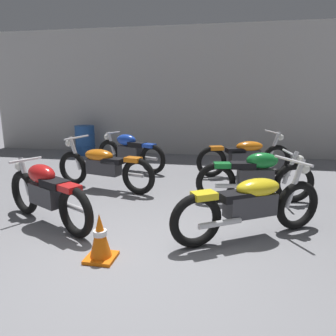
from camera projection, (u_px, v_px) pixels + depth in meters
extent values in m
plane|color=gray|center=(130.00, 259.00, 3.65)|extent=(60.00, 60.00, 0.00)
cube|color=#BCBAB7|center=(197.00, 92.00, 9.38)|extent=(12.75, 0.24, 3.60)
torus|color=black|center=(24.00, 192.00, 4.94)|extent=(0.64, 0.41, 0.67)
torus|color=black|center=(76.00, 212.00, 4.14)|extent=(0.64, 0.41, 0.67)
cylinder|color=silver|center=(25.00, 177.00, 4.84)|extent=(0.25, 0.18, 0.56)
cube|color=#38383D|center=(47.00, 195.00, 4.52)|extent=(0.62, 0.48, 0.28)
ellipsoid|color=red|center=(41.00, 174.00, 4.52)|extent=(0.59, 0.49, 0.26)
cube|color=black|center=(55.00, 183.00, 4.34)|extent=(0.47, 0.40, 0.10)
cube|color=red|center=(69.00, 188.00, 4.13)|extent=(0.34, 0.31, 0.08)
cylinder|color=silver|center=(26.00, 160.00, 4.74)|extent=(0.26, 0.44, 0.04)
sphere|color=white|center=(20.00, 166.00, 4.89)|extent=(0.14, 0.14, 0.14)
cylinder|color=silver|center=(73.00, 207.00, 4.39)|extent=(0.52, 0.32, 0.07)
torus|color=black|center=(73.00, 168.00, 6.51)|extent=(0.68, 0.27, 0.67)
torus|color=black|center=(138.00, 176.00, 5.88)|extent=(0.68, 0.27, 0.67)
cylinder|color=silver|center=(75.00, 153.00, 6.41)|extent=(0.28, 0.13, 0.66)
cube|color=#38383D|center=(104.00, 167.00, 6.17)|extent=(0.70, 0.39, 0.28)
ellipsoid|color=orange|center=(99.00, 155.00, 6.17)|extent=(0.66, 0.46, 0.22)
cube|color=black|center=(113.00, 161.00, 6.05)|extent=(0.45, 0.33, 0.10)
cube|color=orange|center=(133.00, 160.00, 5.86)|extent=(0.32, 0.26, 0.08)
cylinder|color=silver|center=(77.00, 138.00, 6.31)|extent=(0.20, 0.67, 0.04)
sphere|color=white|center=(69.00, 143.00, 6.42)|extent=(0.14, 0.14, 0.14)
cylinder|color=silver|center=(130.00, 174.00, 6.11)|extent=(0.55, 0.20, 0.07)
torus|color=black|center=(109.00, 153.00, 8.06)|extent=(0.67, 0.34, 0.67)
torus|color=black|center=(153.00, 159.00, 7.38)|extent=(0.67, 0.34, 0.67)
cylinder|color=silver|center=(111.00, 143.00, 7.96)|extent=(0.25, 0.15, 0.56)
cube|color=#38383D|center=(130.00, 152.00, 7.70)|extent=(0.62, 0.43, 0.28)
ellipsoid|color=blue|center=(126.00, 140.00, 7.69)|extent=(0.59, 0.45, 0.26)
cube|color=black|center=(137.00, 144.00, 7.54)|extent=(0.46, 0.37, 0.10)
cube|color=blue|center=(149.00, 146.00, 7.37)|extent=(0.33, 0.29, 0.08)
cylinder|color=silver|center=(113.00, 133.00, 7.87)|extent=(0.20, 0.46, 0.04)
sphere|color=white|center=(107.00, 137.00, 8.00)|extent=(0.14, 0.14, 0.14)
cylinder|color=silver|center=(147.00, 158.00, 7.63)|extent=(0.54, 0.26, 0.07)
torus|color=black|center=(297.00, 205.00, 4.39)|extent=(0.63, 0.45, 0.67)
torus|color=black|center=(196.00, 221.00, 3.87)|extent=(0.63, 0.45, 0.67)
cylinder|color=silver|center=(294.00, 184.00, 4.29)|extent=(0.27, 0.21, 0.66)
cube|color=#38383D|center=(250.00, 205.00, 4.10)|extent=(0.69, 0.56, 0.28)
ellipsoid|color=yellow|center=(258.00, 187.00, 4.09)|extent=(0.68, 0.59, 0.22)
cube|color=black|center=(236.00, 196.00, 4.00)|extent=(0.47, 0.42, 0.10)
cube|color=yellow|center=(204.00, 195.00, 3.83)|extent=(0.34, 0.32, 0.08)
cylinder|color=silver|center=(293.00, 161.00, 4.20)|extent=(0.39, 0.59, 0.04)
sphere|color=white|center=(304.00, 169.00, 4.30)|extent=(0.14, 0.14, 0.14)
cylinder|color=silver|center=(220.00, 223.00, 3.84)|extent=(0.50, 0.35, 0.07)
torus|color=black|center=(294.00, 183.00, 5.46)|extent=(0.68, 0.23, 0.67)
torus|color=black|center=(216.00, 183.00, 5.48)|extent=(0.68, 0.23, 0.67)
cylinder|color=silver|center=(290.00, 168.00, 5.41)|extent=(0.25, 0.11, 0.56)
cube|color=#38383D|center=(255.00, 177.00, 5.45)|extent=(0.61, 0.34, 0.28)
ellipsoid|color=#197F33|center=(262.00, 160.00, 5.38)|extent=(0.56, 0.37, 0.26)
cube|color=black|center=(242.00, 165.00, 5.41)|extent=(0.44, 0.31, 0.10)
cube|color=#197F33|center=(222.00, 165.00, 5.41)|extent=(0.31, 0.25, 0.08)
cylinder|color=silver|center=(288.00, 152.00, 5.35)|extent=(0.12, 0.48, 0.04)
sphere|color=white|center=(300.00, 159.00, 5.37)|extent=(0.14, 0.14, 0.14)
cylinder|color=silver|center=(232.00, 186.00, 5.36)|extent=(0.55, 0.17, 0.07)
torus|color=black|center=(276.00, 160.00, 7.33)|extent=(0.67, 0.34, 0.67)
torus|color=black|center=(211.00, 162.00, 7.10)|extent=(0.67, 0.34, 0.67)
cylinder|color=silver|center=(274.00, 146.00, 7.25)|extent=(0.28, 0.16, 0.66)
cube|color=#38383D|center=(245.00, 156.00, 7.19)|extent=(0.70, 0.46, 0.28)
ellipsoid|color=orange|center=(249.00, 146.00, 7.16)|extent=(0.67, 0.51, 0.22)
cube|color=black|center=(235.00, 150.00, 7.13)|extent=(0.46, 0.36, 0.10)
cube|color=orange|center=(216.00, 148.00, 7.05)|extent=(0.33, 0.29, 0.08)
cylinder|color=silver|center=(272.00, 132.00, 7.17)|extent=(0.27, 0.65, 0.04)
sphere|color=white|center=(281.00, 137.00, 7.23)|extent=(0.14, 0.14, 0.14)
cylinder|color=silver|center=(224.00, 164.00, 7.02)|extent=(0.54, 0.26, 0.07)
cylinder|color=#23519E|center=(85.00, 140.00, 9.67)|extent=(0.56, 0.56, 0.85)
torus|color=#23519E|center=(85.00, 134.00, 9.63)|extent=(0.59, 0.59, 0.03)
torus|color=#23519E|center=(85.00, 146.00, 9.71)|extent=(0.59, 0.59, 0.03)
cube|color=orange|center=(101.00, 258.00, 3.64)|extent=(0.32, 0.32, 0.04)
cone|color=orange|center=(100.00, 235.00, 3.58)|extent=(0.24, 0.24, 0.50)
cylinder|color=white|center=(100.00, 233.00, 3.58)|extent=(0.15, 0.15, 0.06)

